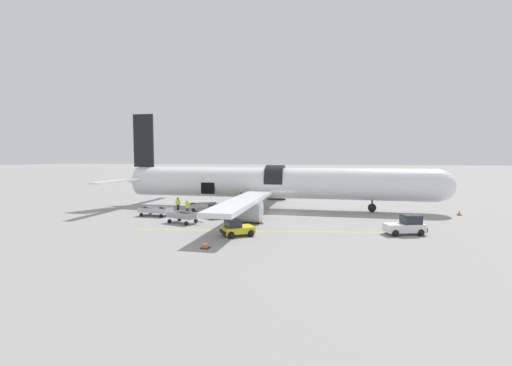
# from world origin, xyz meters

# --- Properties ---
(ground_plane) EXTENTS (500.00, 500.00, 0.00)m
(ground_plane) POSITION_xyz_m (0.00, 0.00, 0.00)
(ground_plane) COLOR gray
(apron_marking_line) EXTENTS (23.74, 3.76, 0.01)m
(apron_marking_line) POSITION_xyz_m (0.66, -9.78, 0.00)
(apron_marking_line) COLOR yellow
(apron_marking_line) RESTS_ON ground_plane
(airplane) EXTENTS (40.76, 37.22, 12.03)m
(airplane) POSITION_xyz_m (-1.67, 2.96, 3.12)
(airplane) COLOR white
(airplane) RESTS_ON ground_plane
(baggage_tug_lead) EXTENTS (3.51, 2.39, 1.64)m
(baggage_tug_lead) POSITION_xyz_m (11.61, -8.70, 0.70)
(baggage_tug_lead) COLOR white
(baggage_tug_lead) RESTS_ON ground_plane
(baggage_tug_mid) EXTENTS (2.98, 2.74, 1.36)m
(baggage_tug_mid) POSITION_xyz_m (-1.95, -12.04, 0.59)
(baggage_tug_mid) COLOR yellow
(baggage_tug_mid) RESTS_ON ground_plane
(baggage_tug_rear) EXTENTS (2.90, 3.19, 1.35)m
(baggage_tug_rear) POSITION_xyz_m (-6.32, -4.22, 0.60)
(baggage_tug_rear) COLOR yellow
(baggage_tug_rear) RESTS_ON ground_plane
(baggage_cart_loading) EXTENTS (3.95, 2.63, 1.14)m
(baggage_cart_loading) POSITION_xyz_m (-8.97, -1.31, 0.57)
(baggage_cart_loading) COLOR #999BA0
(baggage_cart_loading) RESTS_ON ground_plane
(baggage_cart_queued) EXTENTS (4.33, 2.32, 0.96)m
(baggage_cart_queued) POSITION_xyz_m (-13.04, -4.79, 0.48)
(baggage_cart_queued) COLOR #B7BABF
(baggage_cart_queued) RESTS_ON ground_plane
(baggage_cart_empty) EXTENTS (3.97, 2.38, 1.08)m
(baggage_cart_empty) POSITION_xyz_m (-8.41, -8.06, 0.55)
(baggage_cart_empty) COLOR #999BA0
(baggage_cart_empty) RESTS_ON ground_plane
(ground_crew_loader_a) EXTENTS (0.59, 0.42, 1.70)m
(ground_crew_loader_a) POSITION_xyz_m (-5.66, -1.21, 0.89)
(ground_crew_loader_a) COLOR #2D2D33
(ground_crew_loader_a) RESTS_ON ground_plane
(ground_crew_loader_b) EXTENTS (0.55, 0.55, 1.71)m
(ground_crew_loader_b) POSITION_xyz_m (-11.94, -1.61, 0.90)
(ground_crew_loader_b) COLOR black
(ground_crew_loader_b) RESTS_ON ground_plane
(ground_crew_driver) EXTENTS (0.52, 0.59, 1.73)m
(ground_crew_driver) POSITION_xyz_m (-9.85, -3.77, 0.91)
(ground_crew_driver) COLOR #1E2338
(ground_crew_driver) RESTS_ON ground_plane
(ground_crew_supervisor) EXTENTS (0.52, 0.60, 1.75)m
(ground_crew_supervisor) POSITION_xyz_m (-4.48, -0.35, 0.92)
(ground_crew_supervisor) COLOR black
(ground_crew_supervisor) RESTS_ON ground_plane
(safety_cone_nose) EXTENTS (0.50, 0.50, 0.58)m
(safety_cone_nose) POSITION_xyz_m (19.40, 2.61, 0.27)
(safety_cone_nose) COLOR black
(safety_cone_nose) RESTS_ON ground_plane
(safety_cone_engine_left) EXTENTS (0.62, 0.62, 0.59)m
(safety_cone_engine_left) POSITION_xyz_m (-3.09, -16.20, 0.27)
(safety_cone_engine_left) COLOR black
(safety_cone_engine_left) RESTS_ON ground_plane
(safety_cone_wingtip) EXTENTS (0.50, 0.50, 0.70)m
(safety_cone_wingtip) POSITION_xyz_m (-1.01, -6.77, 0.33)
(safety_cone_wingtip) COLOR black
(safety_cone_wingtip) RESTS_ON ground_plane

